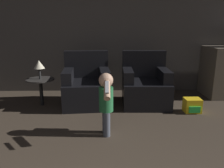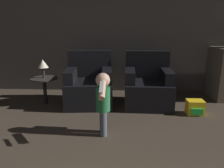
# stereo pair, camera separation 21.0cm
# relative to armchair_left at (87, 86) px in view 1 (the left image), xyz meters

# --- Properties ---
(wall_back) EXTENTS (8.40, 0.05, 2.60)m
(wall_back) POSITION_rel_armchair_left_xyz_m (0.19, 0.86, 0.98)
(wall_back) COLOR #423D38
(wall_back) RESTS_ON ground_plane
(armchair_left) EXTENTS (0.84, 0.88, 0.91)m
(armchair_left) POSITION_rel_armchair_left_xyz_m (0.00, 0.00, 0.00)
(armchair_left) COLOR black
(armchair_left) RESTS_ON ground_plane
(armchair_right) EXTENTS (0.80, 0.84, 0.91)m
(armchair_right) POSITION_rel_armchair_left_xyz_m (1.02, 0.00, 0.00)
(armchair_right) COLOR black
(armchair_right) RESTS_ON ground_plane
(person_toddler) EXTENTS (0.17, 0.55, 0.79)m
(person_toddler) POSITION_rel_armchair_left_xyz_m (0.34, -1.16, 0.15)
(person_toddler) COLOR #474C56
(person_toddler) RESTS_ON ground_plane
(toy_backpack) EXTENTS (0.25, 0.22, 0.22)m
(toy_backpack) POSITION_rel_armchair_left_xyz_m (1.71, -0.44, -0.21)
(toy_backpack) COLOR yellow
(toy_backpack) RESTS_ON ground_plane
(side_table) EXTENTS (0.47, 0.47, 0.47)m
(side_table) POSITION_rel_armchair_left_xyz_m (-0.78, -0.05, 0.07)
(side_table) COLOR black
(side_table) RESTS_ON ground_plane
(lamp) EXTENTS (0.18, 0.18, 0.32)m
(lamp) POSITION_rel_armchair_left_xyz_m (-0.78, -0.05, 0.39)
(lamp) COLOR #262626
(lamp) RESTS_ON side_table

